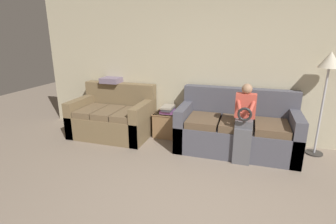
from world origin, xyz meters
The scene contains 8 objects.
wall_back centered at (0.00, 2.71, 1.27)m, with size 7.39×0.06×2.55m.
couch_main centered at (0.19, 2.24, 0.34)m, with size 1.89×0.91×0.98m.
couch_side centered at (-2.07, 2.24, 0.33)m, with size 1.43×0.94×0.94m.
child_left_seated centered at (0.31, 1.85, 0.64)m, with size 0.30×0.37×1.17m.
side_shelf centered at (-1.06, 2.46, 0.23)m, with size 0.49×0.41×0.45m.
book_stack centered at (-1.06, 2.46, 0.52)m, with size 0.23×0.32×0.13m.
floor_lamp centered at (1.43, 2.43, 1.37)m, with size 0.32×0.32×1.62m.
throw_pillow centered at (-2.24, 2.56, 0.99)m, with size 0.36×0.36×0.10m.
Camera 1 is at (0.33, -1.95, 1.88)m, focal length 28.00 mm.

